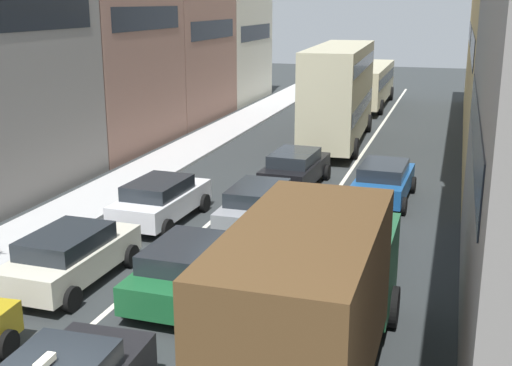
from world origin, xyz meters
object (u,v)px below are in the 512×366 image
hatchback_centre_lane_third (259,205)px  coupe_centre_lane_fourth (295,168)px  sedan_right_lane_behind_truck (350,230)px  removalist_box_truck (314,293)px  bus_far_queue_secondary (369,82)px  sedan_centre_lane_second (188,267)px  bus_mid_queue_primary (339,90)px  sedan_left_lane_third (161,199)px  wagon_right_lane_far (384,181)px  wagon_left_lane_second (70,255)px

hatchback_centre_lane_third → coupe_centre_lane_fourth: (-0.06, 5.18, 0.00)m
hatchback_centre_lane_third → sedan_right_lane_behind_truck: 3.57m
removalist_box_truck → coupe_centre_lane_fourth: 14.29m
coupe_centre_lane_fourth → bus_far_queue_secondary: 21.84m
sedan_centre_lane_second → bus_mid_queue_primary: size_ratio=0.41×
coupe_centre_lane_fourth → bus_mid_queue_primary: bus_mid_queue_primary is taller
bus_far_queue_secondary → sedan_centre_lane_second: bearing=179.4°
coupe_centre_lane_fourth → hatchback_centre_lane_third: bearing=-176.4°
removalist_box_truck → sedan_left_lane_third: bearing=40.6°
sedan_left_lane_third → wagon_right_lane_far: size_ratio=1.00×
sedan_centre_lane_second → wagon_right_lane_far: 10.47m
sedan_centre_lane_second → bus_far_queue_secondary: 32.54m
sedan_centre_lane_second → coupe_centre_lane_fourth: same height
wagon_left_lane_second → wagon_right_lane_far: same height
removalist_box_truck → bus_far_queue_secondary: 35.76m
sedan_centre_lane_second → wagon_left_lane_second: bearing=94.0°
coupe_centre_lane_fourth → sedan_right_lane_behind_truck: 7.48m
hatchback_centre_lane_third → bus_mid_queue_primary: bus_mid_queue_primary is taller
sedan_left_lane_third → removalist_box_truck: bearing=-137.1°
wagon_left_lane_second → bus_mid_queue_primary: size_ratio=0.41×
sedan_left_lane_third → bus_mid_queue_primary: bearing=-11.2°
wagon_left_lane_second → hatchback_centre_lane_third: 6.66m
sedan_centre_lane_second → bus_mid_queue_primary: bearing=0.3°
removalist_box_truck → wagon_left_lane_second: bearing=68.1°
sedan_right_lane_behind_truck → hatchback_centre_lane_third: bearing=64.8°
bus_mid_queue_primary → sedan_right_lane_behind_truck: bearing=-170.9°
sedan_centre_lane_second → hatchback_centre_lane_third: size_ratio=1.01×
sedan_centre_lane_second → sedan_left_lane_third: (-3.17, 5.16, 0.00)m
removalist_box_truck → bus_mid_queue_primary: 22.74m
hatchback_centre_lane_third → sedan_right_lane_behind_truck: size_ratio=1.00×
sedan_right_lane_behind_truck → sedan_left_lane_third: bearing=80.1°
hatchback_centre_lane_third → bus_mid_queue_primary: (0.08, 13.88, 2.03)m
wagon_left_lane_second → bus_far_queue_secondary: bus_far_queue_secondary is taller
coupe_centre_lane_fourth → wagon_right_lane_far: size_ratio=1.01×
wagon_left_lane_second → wagon_right_lane_far: bearing=-33.9°
sedan_right_lane_behind_truck → bus_mid_queue_primary: bearing=11.7°
removalist_box_truck → coupe_centre_lane_fourth: size_ratio=1.76×
coupe_centre_lane_fourth → wagon_right_lane_far: same height
hatchback_centre_lane_third → coupe_centre_lane_fourth: size_ratio=0.98×
sedan_left_lane_third → wagon_right_lane_far: same height
removalist_box_truck → sedan_left_lane_third: size_ratio=1.76×
wagon_left_lane_second → coupe_centre_lane_fourth: bearing=-16.1°
bus_far_queue_secondary → removalist_box_truck: bearing=-174.4°
sedan_right_lane_behind_truck → bus_far_queue_secondary: (-3.37, 28.53, 0.96)m
wagon_left_lane_second → coupe_centre_lane_fourth: size_ratio=0.99×
coupe_centre_lane_fourth → sedan_right_lane_behind_truck: bearing=-151.0°
hatchback_centre_lane_third → bus_far_queue_secondary: bearing=0.3°
wagon_right_lane_far → bus_mid_queue_primary: bus_mid_queue_primary is taller
removalist_box_truck → wagon_right_lane_far: size_ratio=1.77×
sedan_centre_lane_second → hatchback_centre_lane_third: same height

